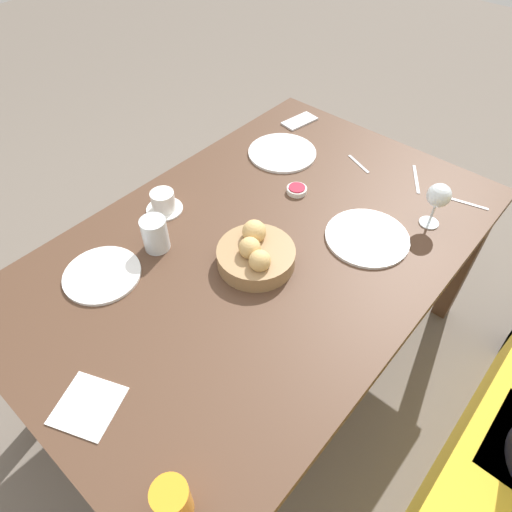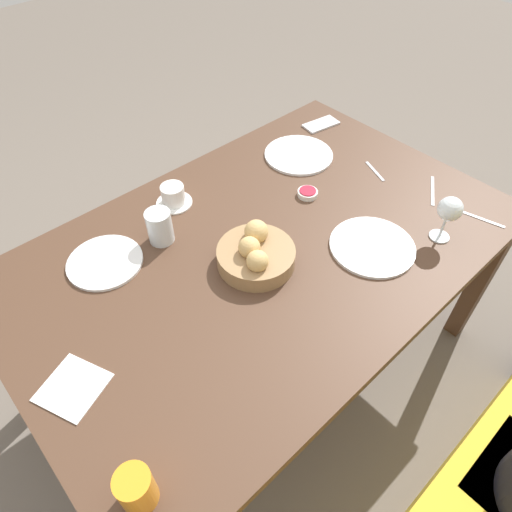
{
  "view_description": "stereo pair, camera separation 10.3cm",
  "coord_description": "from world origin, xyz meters",
  "px_view_note": "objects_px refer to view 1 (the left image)",
  "views": [
    {
      "loc": [
        0.78,
        0.65,
        1.73
      ],
      "look_at": [
        0.07,
        0.04,
        0.74
      ],
      "focal_mm": 32.0,
      "sensor_mm": 36.0,
      "label": 1
    },
    {
      "loc": [
        0.7,
        0.73,
        1.73
      ],
      "look_at": [
        0.07,
        0.04,
        0.74
      ],
      "focal_mm": 32.0,
      "sensor_mm": 36.0,
      "label": 2
    }
  ],
  "objects_px": {
    "wine_glass": "(439,197)",
    "jam_bowl_berry": "(297,190)",
    "spoon_coffee": "(358,163)",
    "napkin": "(88,406)",
    "bread_basket": "(256,254)",
    "cell_phone": "(300,121)",
    "juice_glass": "(172,501)",
    "fork_silver": "(463,202)",
    "plate_near_right": "(102,275)",
    "knife_silver": "(416,179)",
    "coffee_cup": "(163,202)",
    "plate_far_center": "(367,237)",
    "water_tumbler": "(155,234)",
    "plate_near_left": "(282,153)"
  },
  "relations": [
    {
      "from": "wine_glass",
      "to": "jam_bowl_berry",
      "type": "distance_m",
      "value": 0.47
    },
    {
      "from": "spoon_coffee",
      "to": "napkin",
      "type": "xyz_separation_m",
      "value": [
        1.24,
        0.05,
        0.0
      ]
    },
    {
      "from": "bread_basket",
      "to": "wine_glass",
      "type": "bearing_deg",
      "value": 148.3
    },
    {
      "from": "napkin",
      "to": "cell_phone",
      "type": "height_order",
      "value": "cell_phone"
    },
    {
      "from": "juice_glass",
      "to": "jam_bowl_berry",
      "type": "xyz_separation_m",
      "value": [
        -0.96,
        -0.44,
        -0.04
      ]
    },
    {
      "from": "bread_basket",
      "to": "fork_silver",
      "type": "relative_size",
      "value": 1.42
    },
    {
      "from": "plate_near_right",
      "to": "wine_glass",
      "type": "relative_size",
      "value": 1.46
    },
    {
      "from": "wine_glass",
      "to": "knife_silver",
      "type": "bearing_deg",
      "value": -142.59
    },
    {
      "from": "jam_bowl_berry",
      "to": "fork_silver",
      "type": "bearing_deg",
      "value": 125.59
    },
    {
      "from": "juice_glass",
      "to": "plate_near_right",
      "type": "bearing_deg",
      "value": -113.68
    },
    {
      "from": "wine_glass",
      "to": "jam_bowl_berry",
      "type": "bearing_deg",
      "value": -69.71
    },
    {
      "from": "bread_basket",
      "to": "fork_silver",
      "type": "height_order",
      "value": "bread_basket"
    },
    {
      "from": "bread_basket",
      "to": "spoon_coffee",
      "type": "xyz_separation_m",
      "value": [
        -0.64,
        -0.04,
        -0.04
      ]
    },
    {
      "from": "jam_bowl_berry",
      "to": "napkin",
      "type": "xyz_separation_m",
      "value": [
        0.95,
        0.12,
        -0.01
      ]
    },
    {
      "from": "bread_basket",
      "to": "coffee_cup",
      "type": "bearing_deg",
      "value": -87.11
    },
    {
      "from": "fork_silver",
      "to": "knife_silver",
      "type": "xyz_separation_m",
      "value": [
        -0.01,
        -0.18,
        0.0
      ]
    },
    {
      "from": "juice_glass",
      "to": "fork_silver",
      "type": "xyz_separation_m",
      "value": [
        -1.3,
        0.03,
        -0.05
      ]
    },
    {
      "from": "bread_basket",
      "to": "cell_phone",
      "type": "distance_m",
      "value": 0.83
    },
    {
      "from": "knife_silver",
      "to": "cell_phone",
      "type": "distance_m",
      "value": 0.56
    },
    {
      "from": "plate_far_center",
      "to": "water_tumbler",
      "type": "xyz_separation_m",
      "value": [
        0.46,
        -0.47,
        0.05
      ]
    },
    {
      "from": "coffee_cup",
      "to": "juice_glass",
      "type": "bearing_deg",
      "value": 50.36
    },
    {
      "from": "coffee_cup",
      "to": "jam_bowl_berry",
      "type": "bearing_deg",
      "value": 142.85
    },
    {
      "from": "wine_glass",
      "to": "coffee_cup",
      "type": "height_order",
      "value": "wine_glass"
    },
    {
      "from": "knife_silver",
      "to": "napkin",
      "type": "distance_m",
      "value": 1.31
    },
    {
      "from": "wine_glass",
      "to": "coffee_cup",
      "type": "relative_size",
      "value": 1.26
    },
    {
      "from": "plate_near_left",
      "to": "coffee_cup",
      "type": "height_order",
      "value": "coffee_cup"
    },
    {
      "from": "bread_basket",
      "to": "wine_glass",
      "type": "height_order",
      "value": "wine_glass"
    },
    {
      "from": "plate_near_left",
      "to": "knife_silver",
      "type": "distance_m",
      "value": 0.51
    },
    {
      "from": "water_tumbler",
      "to": "fork_silver",
      "type": "height_order",
      "value": "water_tumbler"
    },
    {
      "from": "plate_near_left",
      "to": "knife_silver",
      "type": "relative_size",
      "value": 1.79
    },
    {
      "from": "plate_far_center",
      "to": "wine_glass",
      "type": "height_order",
      "value": "wine_glass"
    },
    {
      "from": "water_tumbler",
      "to": "plate_near_right",
      "type": "bearing_deg",
      "value": -9.51
    },
    {
      "from": "wine_glass",
      "to": "coffee_cup",
      "type": "distance_m",
      "value": 0.89
    },
    {
      "from": "cell_phone",
      "to": "knife_silver",
      "type": "bearing_deg",
      "value": 86.32
    },
    {
      "from": "plate_near_left",
      "to": "jam_bowl_berry",
      "type": "height_order",
      "value": "jam_bowl_berry"
    },
    {
      "from": "plate_near_left",
      "to": "jam_bowl_berry",
      "type": "distance_m",
      "value": 0.24
    },
    {
      "from": "plate_near_left",
      "to": "plate_near_right",
      "type": "bearing_deg",
      "value": -0.3
    },
    {
      "from": "plate_near_left",
      "to": "wine_glass",
      "type": "xyz_separation_m",
      "value": [
        -0.01,
        0.61,
        0.11
      ]
    },
    {
      "from": "juice_glass",
      "to": "napkin",
      "type": "distance_m",
      "value": 0.32
    },
    {
      "from": "cell_phone",
      "to": "coffee_cup",
      "type": "bearing_deg",
      "value": -0.01
    },
    {
      "from": "juice_glass",
      "to": "cell_phone",
      "type": "relative_size",
      "value": 0.66
    },
    {
      "from": "plate_far_center",
      "to": "water_tumbler",
      "type": "bearing_deg",
      "value": -45.58
    },
    {
      "from": "coffee_cup",
      "to": "spoon_coffee",
      "type": "relative_size",
      "value": 1.02
    },
    {
      "from": "knife_silver",
      "to": "plate_near_left",
      "type": "bearing_deg",
      "value": -67.47
    },
    {
      "from": "napkin",
      "to": "cell_phone",
      "type": "xyz_separation_m",
      "value": [
        -1.33,
        -0.4,
        0.0
      ]
    },
    {
      "from": "juice_glass",
      "to": "fork_silver",
      "type": "relative_size",
      "value": 0.64
    },
    {
      "from": "plate_far_center",
      "to": "cell_phone",
      "type": "distance_m",
      "value": 0.73
    },
    {
      "from": "bread_basket",
      "to": "wine_glass",
      "type": "xyz_separation_m",
      "value": [
        -0.51,
        0.31,
        0.07
      ]
    },
    {
      "from": "plate_far_center",
      "to": "fork_silver",
      "type": "height_order",
      "value": "plate_far_center"
    },
    {
      "from": "plate_near_left",
      "to": "plate_far_center",
      "type": "bearing_deg",
      "value": 69.27
    }
  ]
}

